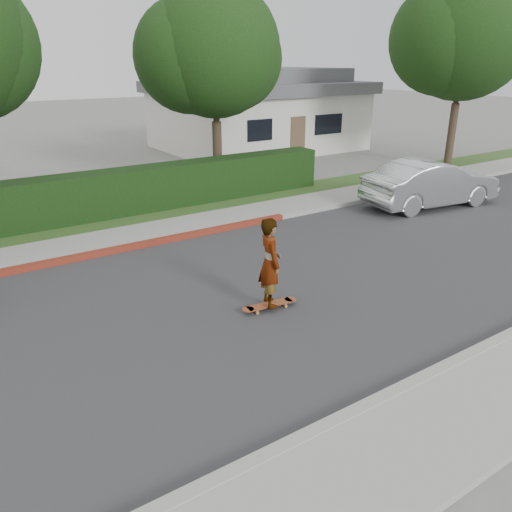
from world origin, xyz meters
name	(u,v)px	position (x,y,z in m)	size (l,w,h in m)	color
ground	(347,268)	(0.00, 0.00, 0.00)	(120.00, 120.00, 0.00)	slate
road	(347,267)	(0.00, 0.00, 0.01)	(60.00, 8.00, 0.01)	#2D2D30
curb_near	(506,338)	(0.00, -4.10, 0.07)	(60.00, 0.20, 0.15)	#9E9E99
curb_far	(255,222)	(0.00, 4.10, 0.07)	(60.00, 0.20, 0.15)	#9E9E99
curb_red_section	(91,255)	(-5.00, 4.10, 0.08)	(12.00, 0.21, 0.15)	maroon
sidewalk_far	(239,215)	(0.00, 5.00, 0.06)	(60.00, 1.60, 0.12)	gray
planting_strip	(215,205)	(0.00, 6.60, 0.05)	(60.00, 1.60, 0.10)	#2D4C1E
hedge	(123,193)	(-3.00, 7.20, 0.75)	(15.00, 1.00, 1.50)	black
tree_center	(212,54)	(1.49, 9.19, 4.90)	(5.66, 4.84, 7.44)	#33261C
tree_right	(461,37)	(12.49, 6.69, 5.63)	(6.32, 5.60, 8.56)	#33261C
house	(257,110)	(8.00, 16.00, 2.10)	(10.60, 8.60, 4.30)	beige
skateboard	(270,305)	(-2.82, -0.74, 0.11)	(1.23, 0.37, 0.11)	#C58036
skateboarder	(270,262)	(-2.82, -0.74, 1.03)	(0.66, 0.43, 1.81)	white
car_silver	(431,183)	(6.15, 2.51, 0.80)	(1.68, 4.83, 1.59)	silver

